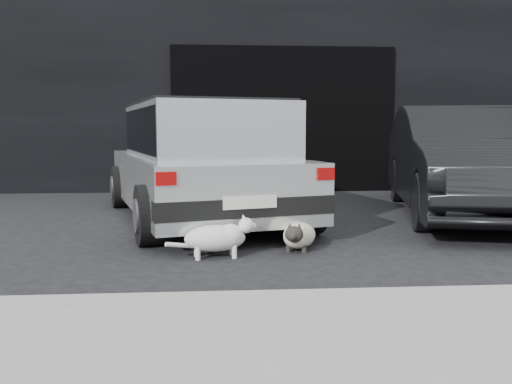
{
  "coord_description": "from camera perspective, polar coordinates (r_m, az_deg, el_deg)",
  "views": [
    {
      "loc": [
        -0.21,
        -5.79,
        1.13
      ],
      "look_at": [
        0.15,
        -0.82,
        0.55
      ],
      "focal_mm": 38.0,
      "sensor_mm": 36.0,
      "label": 1
    }
  ],
  "objects": [
    {
      "name": "ground",
      "position": [
        5.9,
        -2.06,
        -4.42
      ],
      "size": [
        80.0,
        80.0,
        0.0
      ],
      "primitive_type": "plane",
      "color": "black",
      "rests_on": "ground"
    },
    {
      "name": "building_facade",
      "position": [
        11.93,
        1.7,
        13.21
      ],
      "size": [
        34.0,
        4.0,
        5.0
      ],
      "primitive_type": "cube",
      "color": "black",
      "rests_on": "ground"
    },
    {
      "name": "garage_opening",
      "position": [
        9.85,
        2.89,
        7.6
      ],
      "size": [
        4.0,
        0.1,
        2.6
      ],
      "primitive_type": "cube",
      "color": "black",
      "rests_on": "ground"
    },
    {
      "name": "curb",
      "position": [
        3.58,
        16.16,
        -11.06
      ],
      "size": [
        18.0,
        0.25,
        0.12
      ],
      "primitive_type": "cube",
      "color": "gray",
      "rests_on": "ground"
    },
    {
      "name": "silver_hatchback",
      "position": [
        6.75,
        -5.78,
        3.74
      ],
      "size": [
        2.75,
        4.27,
        1.45
      ],
      "rotation": [
        0.0,
        0.0,
        0.27
      ],
      "color": "silver",
      "rests_on": "ground"
    },
    {
      "name": "second_car",
      "position": [
        7.56,
        20.92,
        3.08
      ],
      "size": [
        2.46,
        4.6,
        1.44
      ],
      "primitive_type": "imported",
      "rotation": [
        0.0,
        0.0,
        -0.22
      ],
      "color": "black",
      "rests_on": "ground"
    },
    {
      "name": "cat_siamese",
      "position": [
        5.13,
        4.5,
        -4.57
      ],
      "size": [
        0.46,
        0.85,
        0.3
      ],
      "rotation": [
        0.0,
        0.0,
        2.82
      ],
      "color": "beige",
      "rests_on": "ground"
    },
    {
      "name": "cat_white",
      "position": [
        4.81,
        -3.87,
        -4.73
      ],
      "size": [
        0.8,
        0.34,
        0.38
      ],
      "rotation": [
        0.0,
        0.0,
        -1.45
      ],
      "color": "silver",
      "rests_on": "ground"
    }
  ]
}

